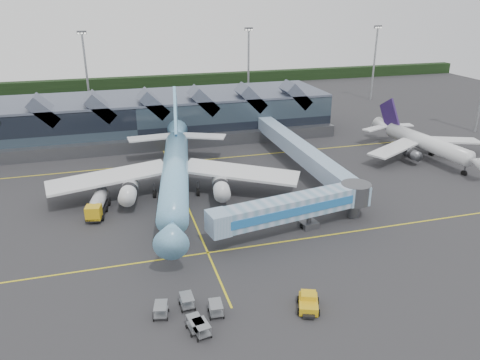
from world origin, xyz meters
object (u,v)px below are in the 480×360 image
object	(u,v)px
pushback_tug	(308,303)
main_airliner	(175,170)
jet_bridge	(303,206)
fuel_truck	(98,203)
regional_jet	(423,142)

from	to	relation	value
pushback_tug	main_airliner	bearing A→B (deg)	126.46
jet_bridge	fuel_truck	distance (m)	31.12
main_airliner	pushback_tug	xyz separation A→B (m)	(8.85, -33.89, -3.80)
fuel_truck	pushback_tug	distance (m)	37.40
main_airliner	jet_bridge	bearing A→B (deg)	-37.71
regional_jet	fuel_truck	world-z (taller)	regional_jet
regional_jet	jet_bridge	distance (m)	42.62
fuel_truck	jet_bridge	bearing A→B (deg)	-14.63
regional_jet	fuel_truck	size ratio (longest dim) A/B	3.45
main_airliner	pushback_tug	bearing A→B (deg)	-65.51
jet_bridge	fuel_truck	world-z (taller)	jet_bridge
main_airliner	jet_bridge	xyz separation A→B (m)	(15.40, -16.85, -0.86)
jet_bridge	main_airliner	bearing A→B (deg)	122.55
jet_bridge	pushback_tug	xyz separation A→B (m)	(-6.55, -17.05, -2.95)
jet_bridge	fuel_truck	bearing A→B (deg)	144.04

